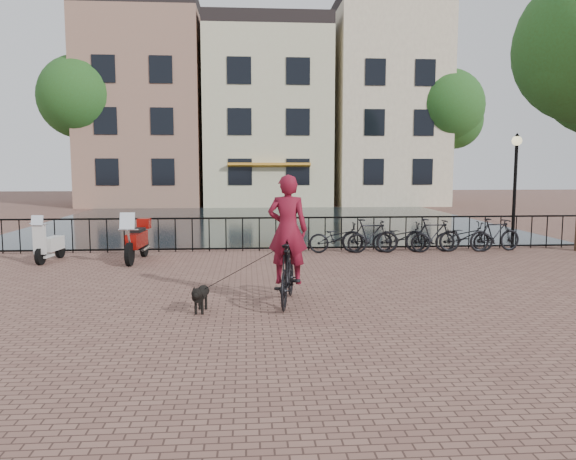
{
  "coord_description": "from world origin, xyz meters",
  "views": [
    {
      "loc": [
        -0.87,
        -8.79,
        2.55
      ],
      "look_at": [
        0.0,
        3.0,
        1.2
      ],
      "focal_mm": 35.0,
      "sensor_mm": 36.0,
      "label": 1
    }
  ],
  "objects": [
    {
      "name": "parked_bike_3",
      "position": [
        4.65,
        7.4,
        0.5
      ],
      "size": [
        1.67,
        0.51,
        1.0
      ],
      "primitive_type": "imported",
      "rotation": [
        0.0,
        0.0,
        1.55
      ],
      "color": "black",
      "rests_on": "ground"
    },
    {
      "name": "parked_bike_1",
      "position": [
        2.75,
        7.4,
        0.5
      ],
      "size": [
        1.71,
        0.67,
        1.0
      ],
      "primitive_type": "imported",
      "rotation": [
        0.0,
        0.0,
        1.45
      ],
      "color": "black",
      "rests_on": "ground"
    },
    {
      "name": "tree_far_left",
      "position": [
        -11.0,
        27.0,
        6.73
      ],
      "size": [
        5.04,
        5.04,
        9.27
      ],
      "color": "black",
      "rests_on": "ground"
    },
    {
      "name": "lamp_post",
      "position": [
        7.2,
        7.6,
        2.38
      ],
      "size": [
        0.3,
        0.3,
        3.45
      ],
      "color": "black",
      "rests_on": "ground"
    },
    {
      "name": "parked_bike_2",
      "position": [
        3.7,
        7.4,
        0.45
      ],
      "size": [
        1.78,
        0.82,
        0.9
      ],
      "primitive_type": "imported",
      "rotation": [
        0.0,
        0.0,
        1.44
      ],
      "color": "black",
      "rests_on": "ground"
    },
    {
      "name": "motorcycle",
      "position": [
        -3.82,
        6.41,
        0.71
      ],
      "size": [
        0.61,
        2.0,
        1.41
      ],
      "rotation": [
        0.0,
        0.0,
        -0.07
      ],
      "color": "maroon",
      "rests_on": "ground"
    },
    {
      "name": "cyclist",
      "position": [
        -0.12,
        1.41,
        1.06
      ],
      "size": [
        0.97,
        2.12,
        2.8
      ],
      "rotation": [
        0.0,
        0.0,
        2.97
      ],
      "color": "black",
      "rests_on": "ground"
    },
    {
      "name": "ground",
      "position": [
        0.0,
        0.0,
        0.0
      ],
      "size": [
        100.0,
        100.0,
        0.0
      ],
      "primitive_type": "plane",
      "color": "brown",
      "rests_on": "ground"
    },
    {
      "name": "scooter",
      "position": [
        -6.14,
        6.54,
        0.66
      ],
      "size": [
        0.59,
        1.47,
        1.32
      ],
      "rotation": [
        0.0,
        0.0,
        -0.13
      ],
      "color": "beige",
      "rests_on": "ground"
    },
    {
      "name": "canal_house_left",
      "position": [
        -7.5,
        30.0,
        6.4
      ],
      "size": [
        7.5,
        9.0,
        12.8
      ],
      "color": "#966B57",
      "rests_on": "ground"
    },
    {
      "name": "tree_far_right",
      "position": [
        12.0,
        27.0,
        6.35
      ],
      "size": [
        4.76,
        4.76,
        8.76
      ],
      "color": "black",
      "rests_on": "ground"
    },
    {
      "name": "parked_bike_4",
      "position": [
        5.6,
        7.4,
        0.45
      ],
      "size": [
        1.76,
        0.74,
        0.9
      ],
      "primitive_type": "imported",
      "rotation": [
        0.0,
        0.0,
        1.49
      ],
      "color": "black",
      "rests_on": "ground"
    },
    {
      "name": "canal_water",
      "position": [
        0.0,
        17.3,
        0.0
      ],
      "size": [
        20.0,
        20.0,
        0.0
      ],
      "primitive_type": "plane",
      "color": "black",
      "rests_on": "ground"
    },
    {
      "name": "dog",
      "position": [
        -1.69,
        0.93,
        0.26
      ],
      "size": [
        0.33,
        0.78,
        0.51
      ],
      "rotation": [
        0.0,
        0.0,
        -0.12
      ],
      "color": "black",
      "rests_on": "ground"
    },
    {
      "name": "canal_house_mid",
      "position": [
        0.5,
        30.0,
        5.9
      ],
      "size": [
        8.0,
        9.5,
        11.8
      ],
      "color": "#C5BC95",
      "rests_on": "ground"
    },
    {
      "name": "canal_house_right",
      "position": [
        8.5,
        30.0,
        6.65
      ],
      "size": [
        7.0,
        9.0,
        13.3
      ],
      "color": "#C3B191",
      "rests_on": "ground"
    },
    {
      "name": "parked_bike_0",
      "position": [
        1.8,
        7.4,
        0.45
      ],
      "size": [
        1.74,
        0.68,
        0.9
      ],
      "primitive_type": "imported",
      "rotation": [
        0.0,
        0.0,
        1.52
      ],
      "color": "black",
      "rests_on": "ground"
    },
    {
      "name": "parked_bike_5",
      "position": [
        6.55,
        7.4,
        0.5
      ],
      "size": [
        1.72,
        0.73,
        1.0
      ],
      "primitive_type": "imported",
      "rotation": [
        0.0,
        0.0,
        1.73
      ],
      "color": "black",
      "rests_on": "ground"
    },
    {
      "name": "railing",
      "position": [
        0.0,
        8.0,
        0.5
      ],
      "size": [
        20.0,
        0.05,
        1.02
      ],
      "color": "black",
      "rests_on": "ground"
    }
  ]
}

